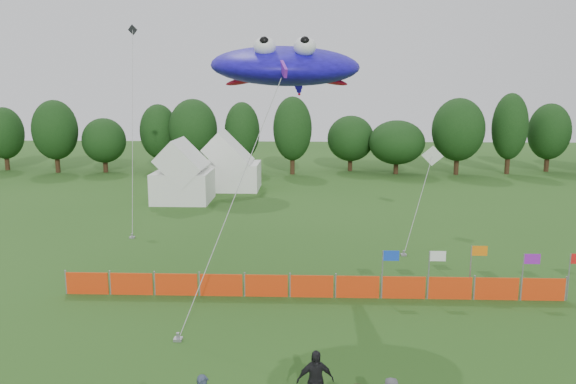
{
  "coord_description": "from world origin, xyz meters",
  "views": [
    {
      "loc": [
        0.8,
        -14.79,
        9.11
      ],
      "look_at": [
        0.0,
        6.0,
        5.2
      ],
      "focal_mm": 35.0,
      "sensor_mm": 36.0,
      "label": 1
    }
  ],
  "objects_px": {
    "tent_right": "(229,167)",
    "barrier_fence": "(312,286)",
    "spectator_d": "(315,381)",
    "tent_left": "(183,177)",
    "stingray_kite": "(288,67)"
  },
  "relations": [
    {
      "from": "tent_left",
      "to": "tent_right",
      "type": "xyz_separation_m",
      "value": [
        2.9,
        5.63,
        -0.04
      ]
    },
    {
      "from": "barrier_fence",
      "to": "stingray_kite",
      "type": "height_order",
      "value": "stingray_kite"
    },
    {
      "from": "tent_right",
      "to": "barrier_fence",
      "type": "distance_m",
      "value": 27.34
    },
    {
      "from": "tent_left",
      "to": "stingray_kite",
      "type": "relative_size",
      "value": 0.32
    },
    {
      "from": "tent_right",
      "to": "barrier_fence",
      "type": "xyz_separation_m",
      "value": [
        7.38,
        -26.29,
        -1.48
      ]
    },
    {
      "from": "tent_left",
      "to": "barrier_fence",
      "type": "xyz_separation_m",
      "value": [
        10.28,
        -20.66,
        -1.52
      ]
    },
    {
      "from": "spectator_d",
      "to": "barrier_fence",
      "type": "bearing_deg",
      "value": 79.41
    },
    {
      "from": "spectator_d",
      "to": "tent_left",
      "type": "bearing_deg",
      "value": 98.32
    },
    {
      "from": "spectator_d",
      "to": "stingray_kite",
      "type": "distance_m",
      "value": 13.8
    },
    {
      "from": "tent_right",
      "to": "barrier_fence",
      "type": "bearing_deg",
      "value": -74.33
    },
    {
      "from": "tent_right",
      "to": "stingray_kite",
      "type": "relative_size",
      "value": 0.39
    },
    {
      "from": "spectator_d",
      "to": "tent_right",
      "type": "bearing_deg",
      "value": 90.95
    },
    {
      "from": "tent_right",
      "to": "stingray_kite",
      "type": "bearing_deg",
      "value": -75.81
    },
    {
      "from": "barrier_fence",
      "to": "stingray_kite",
      "type": "relative_size",
      "value": 1.53
    },
    {
      "from": "tent_left",
      "to": "barrier_fence",
      "type": "distance_m",
      "value": 23.13
    }
  ]
}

